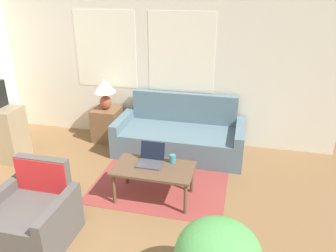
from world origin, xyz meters
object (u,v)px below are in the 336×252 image
Objects in this scene: table_lamp at (105,89)px; coffee_table at (154,171)px; couch at (180,136)px; laptop at (151,159)px; armchair at (33,218)px; cup_navy at (173,159)px.

coffee_table is (1.28, -1.51, -0.54)m from table_lamp.
laptop is (-0.13, -1.27, 0.24)m from couch.
coffee_table is at bearing 44.44° from armchair.
coffee_table is at bearing -138.21° from cup_navy.
table_lamp is at bearing 130.85° from laptop.
cup_navy is (0.27, 0.08, -0.00)m from laptop.
table_lamp is 2.05m from coffee_table.
couch reaches higher than coffee_table.
coffee_table is (1.05, 1.03, 0.13)m from armchair.
table_lamp reaches higher than laptop.
couch is at bearing -5.94° from table_lamp.
couch is 1.51m from table_lamp.
laptop is at bearing -49.15° from table_lamp.
couch is 19.27× the size of cup_navy.
couch is 1.22m from cup_navy.
armchair is (-1.11, -2.40, 0.01)m from couch.
table_lamp is 5.02× the size of cup_navy.
couch is 6.49× the size of laptop.
table_lamp is at bearing 138.20° from cup_navy.
armchair is 0.84× the size of coffee_table.
couch is at bearing 87.42° from coffee_table.
cup_navy is (1.25, 1.21, 0.23)m from armchair.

